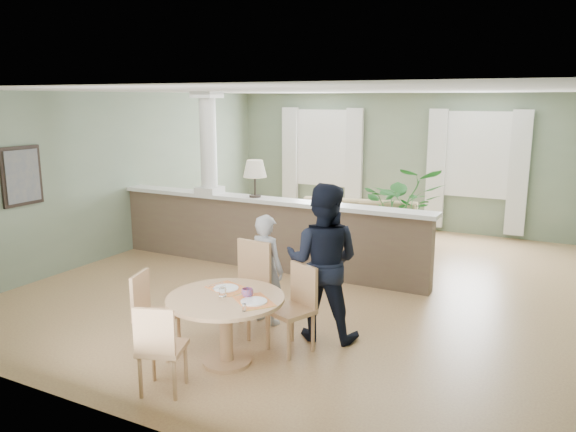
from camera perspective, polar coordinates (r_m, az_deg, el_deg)
The scene contains 12 objects.
ground at distance 8.25m, azimuth 2.33°, elevation -6.49°, with size 8.00×8.00×0.00m, color tan.
room_shell at distance 8.45m, azimuth 4.08°, elevation 6.51°, with size 7.02×8.02×2.71m.
pony_wall at distance 8.68m, azimuth -2.96°, elevation -0.73°, with size 5.32×0.38×2.70m.
sofa at distance 10.00m, azimuth 6.77°, elevation -0.91°, with size 2.72×1.06×0.80m, color olive.
houseplant at distance 9.75m, azimuth 11.58°, elevation 0.70°, with size 1.35×1.17×1.50m, color #2C6E2E.
dining_table at distance 5.62m, azimuth -6.25°, elevation -9.51°, with size 1.16×1.16×0.79m.
chair_far_boy at distance 6.41m, azimuth -4.07°, elevation -6.71°, with size 0.49×0.49×1.01m.
chair_far_man at distance 5.92m, azimuth 0.79°, elevation -8.91°, with size 0.53×0.53×0.91m.
chair_near at distance 5.19m, azimuth -12.93°, elevation -12.68°, with size 0.49×0.49×0.85m.
chair_side at distance 5.98m, azimuth -13.75°, elevation -9.25°, with size 0.48×0.48×0.87m.
child_person at distance 6.56m, azimuth -2.20°, elevation -5.42°, with size 0.47×0.31×1.30m, color #A1A1A6.
man_person at distance 6.11m, azimuth 3.55°, elevation -4.67°, with size 0.84×0.65×1.73m, color black.
Camera 1 is at (3.33, -7.09, 2.60)m, focal length 35.00 mm.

